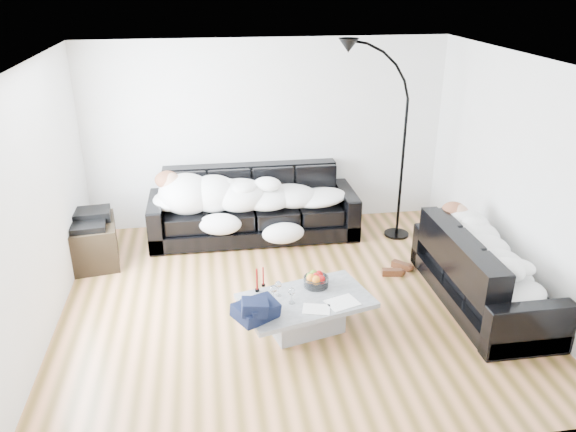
{
  "coord_description": "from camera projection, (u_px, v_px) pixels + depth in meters",
  "views": [
    {
      "loc": [
        -0.85,
        -5.32,
        3.37
      ],
      "look_at": [
        0.0,
        0.3,
        0.9
      ],
      "focal_mm": 35.0,
      "sensor_mm": 36.0,
      "label": 1
    }
  ],
  "objects": [
    {
      "name": "newspaper_b",
      "position": [
        316.0,
        309.0,
        5.43
      ],
      "size": [
        0.3,
        0.25,
        0.01
      ],
      "primitive_type": "cube",
      "rotation": [
        0.0,
        0.0,
        -0.26
      ],
      "color": "silver",
      "rests_on": "coffee_table"
    },
    {
      "name": "wall_right",
      "position": [
        519.0,
        180.0,
        6.1
      ],
      "size": [
        0.02,
        4.5,
        2.6
      ],
      "primitive_type": "cube",
      "color": "silver",
      "rests_on": "ground"
    },
    {
      "name": "shoes",
      "position": [
        396.0,
        269.0,
        6.85
      ],
      "size": [
        0.48,
        0.42,
        0.09
      ],
      "primitive_type": null,
      "rotation": [
        0.0,
        0.0,
        -0.38
      ],
      "color": "#472311",
      "rests_on": "ground"
    },
    {
      "name": "sofa_back",
      "position": [
        253.0,
        205.0,
        7.66
      ],
      "size": [
        2.8,
        0.97,
        0.92
      ],
      "primitive_type": "cube",
      "color": "black",
      "rests_on": "ground"
    },
    {
      "name": "ceiling",
      "position": [
        293.0,
        62.0,
        5.24
      ],
      "size": [
        5.0,
        5.0,
        0.0
      ],
      "primitive_type": "plane",
      "color": "white",
      "rests_on": "ground"
    },
    {
      "name": "stereo",
      "position": [
        91.0,
        218.0,
        6.88
      ],
      "size": [
        0.48,
        0.39,
        0.13
      ],
      "primitive_type": "cube",
      "rotation": [
        0.0,
        0.0,
        0.11
      ],
      "color": "black",
      "rests_on": "av_cabinet"
    },
    {
      "name": "newspaper_a",
      "position": [
        342.0,
        302.0,
        5.53
      ],
      "size": [
        0.36,
        0.32,
        0.01
      ],
      "primitive_type": "cube",
      "rotation": [
        0.0,
        0.0,
        0.33
      ],
      "color": "silver",
      "rests_on": "coffee_table"
    },
    {
      "name": "wine_glass_a",
      "position": [
        278.0,
        289.0,
        5.63
      ],
      "size": [
        0.08,
        0.08,
        0.16
      ],
      "primitive_type": "cylinder",
      "rotation": [
        0.0,
        0.0,
        0.29
      ],
      "color": "white",
      "rests_on": "coffee_table"
    },
    {
      "name": "navy_jacket",
      "position": [
        255.0,
        303.0,
        5.21
      ],
      "size": [
        0.46,
        0.41,
        0.2
      ],
      "primitive_type": null,
      "rotation": [
        0.0,
        0.0,
        0.2
      ],
      "color": "black",
      "rests_on": "coffee_table"
    },
    {
      "name": "wine_glass_c",
      "position": [
        292.0,
        296.0,
        5.5
      ],
      "size": [
        0.09,
        0.09,
        0.17
      ],
      "primitive_type": "cylinder",
      "rotation": [
        0.0,
        0.0,
        -0.25
      ],
      "color": "white",
      "rests_on": "coffee_table"
    },
    {
      "name": "sofa_right",
      "position": [
        484.0,
        270.0,
        6.08
      ],
      "size": [
        0.87,
        2.03,
        0.82
      ],
      "primitive_type": "cube",
      "rotation": [
        0.0,
        0.0,
        1.57
      ],
      "color": "black",
      "rests_on": "ground"
    },
    {
      "name": "sleeper_right",
      "position": [
        487.0,
        251.0,
        5.99
      ],
      "size": [
        0.74,
        1.74,
        0.43
      ],
      "primitive_type": null,
      "rotation": [
        0.0,
        0.0,
        1.57
      ],
      "color": "white",
      "rests_on": "sofa_right"
    },
    {
      "name": "ground",
      "position": [
        292.0,
        300.0,
        6.28
      ],
      "size": [
        5.0,
        5.0,
        0.0
      ],
      "primitive_type": "plane",
      "color": "brown",
      "rests_on": "ground"
    },
    {
      "name": "candle_right",
      "position": [
        263.0,
        277.0,
        5.79
      ],
      "size": [
        0.05,
        0.05,
        0.22
      ],
      "primitive_type": "cylinder",
      "rotation": [
        0.0,
        0.0,
        -0.28
      ],
      "color": "maroon",
      "rests_on": "coffee_table"
    },
    {
      "name": "coffee_table",
      "position": [
        306.0,
        314.0,
        5.69
      ],
      "size": [
        1.43,
        1.04,
        0.37
      ],
      "primitive_type": "cube",
      "rotation": [
        0.0,
        0.0,
        0.25
      ],
      "color": "#939699",
      "rests_on": "ground"
    },
    {
      "name": "sleeper_back",
      "position": [
        253.0,
        192.0,
        7.54
      ],
      "size": [
        2.37,
        0.82,
        0.47
      ],
      "primitive_type": null,
      "color": "white",
      "rests_on": "sofa_back"
    },
    {
      "name": "av_cabinet",
      "position": [
        94.0,
        242.0,
        7.01
      ],
      "size": [
        0.66,
        0.86,
        0.54
      ],
      "primitive_type": "cube",
      "rotation": [
        0.0,
        0.0,
        0.16
      ],
      "color": "black",
      "rests_on": "ground"
    },
    {
      "name": "candle_left",
      "position": [
        257.0,
        280.0,
        5.69
      ],
      "size": [
        0.05,
        0.05,
        0.26
      ],
      "primitive_type": "cylinder",
      "rotation": [
        0.0,
        0.0,
        0.08
      ],
      "color": "maroon",
      "rests_on": "coffee_table"
    },
    {
      "name": "teal_cushion",
      "position": [
        458.0,
        221.0,
        6.52
      ],
      "size": [
        0.42,
        0.38,
        0.2
      ],
      "primitive_type": "ellipsoid",
      "rotation": [
        0.0,
        0.0,
        0.24
      ],
      "color": "#0A4C40",
      "rests_on": "sofa_right"
    },
    {
      "name": "floor_lamp",
      "position": [
        403.0,
        155.0,
        7.38
      ],
      "size": [
        0.89,
        0.48,
        2.33
      ],
      "primitive_type": null,
      "rotation": [
        0.0,
        0.0,
        0.17
      ],
      "color": "black",
      "rests_on": "ground"
    },
    {
      "name": "wall_back",
      "position": [
        267.0,
        135.0,
        7.8
      ],
      "size": [
        5.0,
        0.02,
        2.6
      ],
      "primitive_type": "cube",
      "color": "silver",
      "rests_on": "ground"
    },
    {
      "name": "wall_left",
      "position": [
        37.0,
        206.0,
        5.42
      ],
      "size": [
        0.02,
        4.5,
        2.6
      ],
      "primitive_type": "cube",
      "color": "silver",
      "rests_on": "ground"
    },
    {
      "name": "fruit_bowl",
      "position": [
        316.0,
        279.0,
        5.81
      ],
      "size": [
        0.28,
        0.28,
        0.16
      ],
      "primitive_type": "cylinder",
      "rotation": [
        0.0,
        0.0,
        0.09
      ],
      "color": "white",
      "rests_on": "coffee_table"
    },
    {
      "name": "wine_glass_b",
      "position": [
        273.0,
        293.0,
        5.53
      ],
      "size": [
        0.08,
        0.08,
        0.17
      ],
      "primitive_type": "cylinder",
      "rotation": [
        0.0,
        0.0,
        0.06
      ],
      "color": "white",
      "rests_on": "coffee_table"
    }
  ]
}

